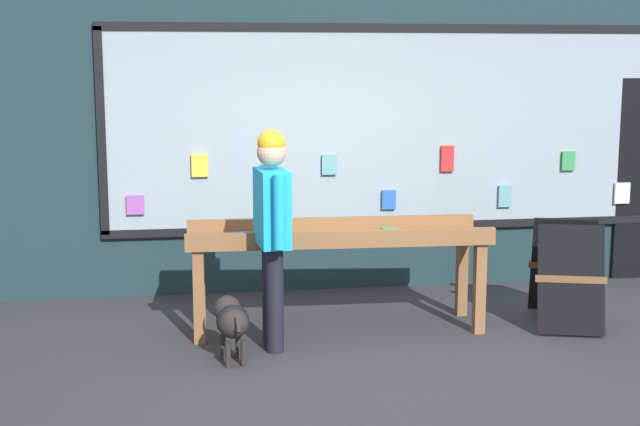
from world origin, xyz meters
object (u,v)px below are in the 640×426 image
display_table_main (337,244)px  small_dog (231,320)px  person_browsing (272,221)px  sandwich_board_sign (566,272)px

display_table_main → small_dog: 1.25m
person_browsing → sandwich_board_sign: (2.59, 0.28, -0.57)m
sandwich_board_sign → small_dog: bearing=-153.2°
small_dog → sandwich_board_sign: (2.93, 0.54, 0.14)m
small_dog → display_table_main: bearing=-61.2°
display_table_main → person_browsing: size_ratio=1.46×
person_browsing → sandwich_board_sign: 2.67m
person_browsing → small_dog: size_ratio=3.21×
display_table_main → person_browsing: 0.81m
small_dog → sandwich_board_sign: sandwich_board_sign is taller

